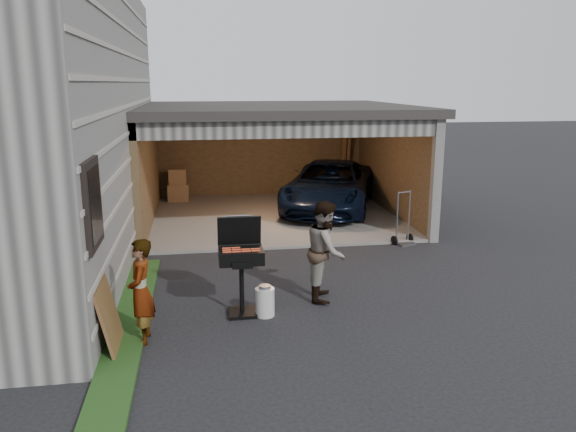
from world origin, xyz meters
name	(u,v)px	position (x,y,z in m)	size (l,w,h in m)	color
ground	(283,317)	(0.00, 0.00, 0.00)	(80.00, 80.00, 0.00)	black
groundcover_strip	(120,358)	(-2.25, -1.00, 0.03)	(0.50, 8.00, 0.06)	#193814
garage	(273,144)	(0.76, 6.79, 1.87)	(6.80, 6.30, 2.90)	#605E59
minivan	(330,188)	(2.33, 6.90, 0.65)	(2.16, 4.68, 1.30)	black
woman	(141,292)	(-2.00, -0.50, 0.72)	(0.53, 0.35, 1.44)	silver
man	(326,250)	(0.80, 0.67, 0.81)	(0.79, 0.61, 1.62)	#4B361D
bbq_grill	(241,259)	(-0.60, 0.24, 0.88)	(0.66, 0.58, 1.47)	black
propane_tank	(265,302)	(-0.26, 0.10, 0.22)	(0.29, 0.29, 0.43)	silver
plywood_panel	(109,317)	(-2.40, -0.69, 0.46)	(0.04, 0.84, 0.94)	brown
hand_truck	(404,234)	(3.20, 3.48, 0.23)	(0.52, 0.47, 1.18)	gray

